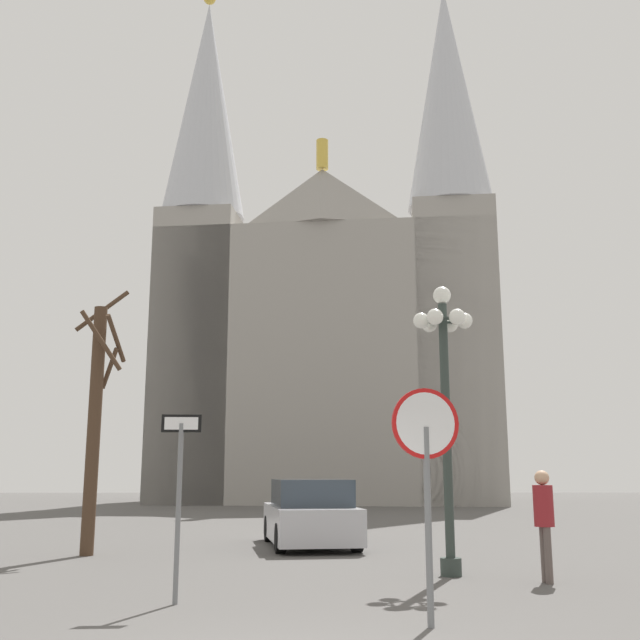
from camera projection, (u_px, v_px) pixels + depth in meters
The scene contains 7 objects.
cathedral at pixel (329, 330), 45.83m from camera, with size 20.76×14.31×32.16m.
stop_sign at pixel (426, 455), 8.84m from camera, with size 0.83×0.22×2.71m.
one_way_arrow_sign at pixel (179, 486), 10.25m from camera, with size 0.55×0.07×2.52m.
street_lamp at pixel (445, 383), 13.31m from camera, with size 1.08×0.97×5.05m.
bare_tree at pixel (95, 418), 16.38m from camera, with size 1.33×1.35×5.93m.
parked_car_near_silver at pixel (310, 515), 17.83m from camera, with size 2.46×4.50×1.56m.
pedestrian_walking at pixel (544, 514), 12.07m from camera, with size 0.32×0.32×1.76m.
Camera 1 is at (0.11, -6.57, 1.72)m, focal length 42.05 mm.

